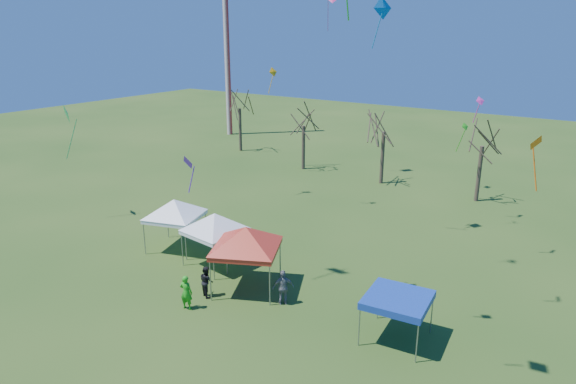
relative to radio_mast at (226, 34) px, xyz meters
name	(u,v)px	position (x,y,z in m)	size (l,w,h in m)	color
ground	(222,308)	(28.00, -34.00, -12.50)	(140.00, 140.00, 0.00)	#264917
radio_mast	(226,34)	(0.00, 0.00, 0.00)	(0.70, 0.70, 25.00)	silver
tree_0	(239,93)	(7.15, -6.62, -6.01)	(3.83, 3.83, 8.44)	#3D2D21
tree_1	(304,110)	(17.23, -9.35, -6.71)	(3.42, 3.42, 7.54)	#3D2D21
tree_2	(385,113)	(25.63, -9.62, -6.21)	(3.71, 3.71, 8.18)	#3D2D21
tree_3	(485,126)	(34.03, -9.96, -6.42)	(3.59, 3.59, 7.91)	#3D2D21
tent_white_west	(174,203)	(20.81, -29.99, -9.49)	(4.05, 4.05, 3.73)	gray
tent_white_mid	(215,217)	(24.47, -30.39, -9.53)	(4.14, 4.14, 3.68)	gray
tent_red	(246,231)	(27.77, -31.70, -9.22)	(4.33, 4.33, 4.06)	gray
tent_blue	(398,300)	(36.14, -31.70, -10.55)	(2.93, 2.93, 2.12)	gray
person_grey	(283,287)	(30.27, -31.96, -11.58)	(1.08, 0.45, 1.84)	slate
person_green	(186,292)	(26.57, -34.98, -11.61)	(0.65, 0.43, 1.79)	green
person_dark	(207,281)	(26.52, -33.46, -11.68)	(0.80, 0.62, 1.65)	black
kite_1	(188,163)	(22.82, -30.55, -6.53)	(1.05, 0.71, 2.17)	#4F17A4
kite_11	(383,8)	(30.07, -21.20, 1.84)	(0.98, 1.34, 2.99)	blue
kite_14	(67,114)	(10.68, -29.83, -4.96)	(1.46, 1.17, 3.76)	green
kite_22	(465,128)	(32.72, -10.62, -6.63)	(0.84, 0.89, 2.34)	#279E18
kite_13	(273,72)	(15.67, -12.13, -3.07)	(0.73, 1.01, 2.40)	#F3A20C
kite_17	(535,144)	(40.14, -27.87, -3.84)	(0.73, 0.92, 2.47)	#FF610D
kite_19	(480,102)	(34.64, -14.80, -3.98)	(0.77, 0.82, 1.83)	#E132A1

